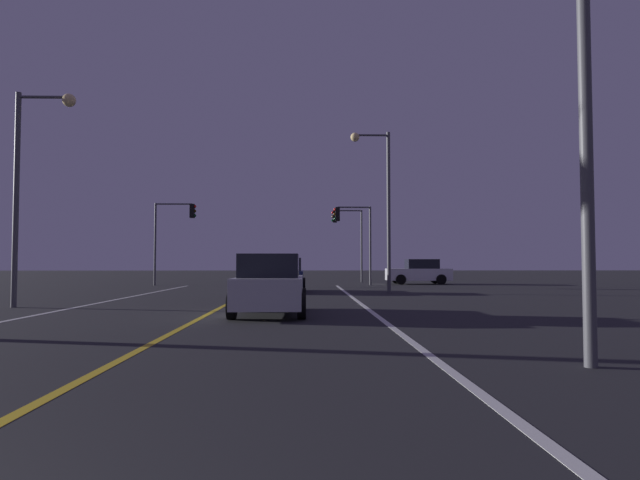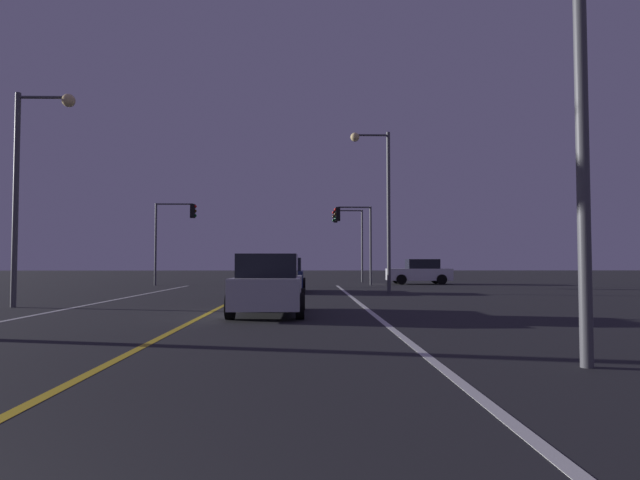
% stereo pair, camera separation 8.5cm
% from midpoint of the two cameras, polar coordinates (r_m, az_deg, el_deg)
% --- Properties ---
extents(lane_edge_right, '(0.16, 38.87, 0.01)m').
position_cam_midpoint_polar(lane_edge_right, '(14.96, 5.90, -8.00)').
color(lane_edge_right, silver).
rests_on(lane_edge_right, ground).
extents(lane_edge_left, '(0.16, 38.87, 0.01)m').
position_cam_midpoint_polar(lane_edge_left, '(16.66, -28.70, -7.15)').
color(lane_edge_left, silver).
rests_on(lane_edge_left, ground).
extents(lane_center_divider, '(0.16, 38.87, 0.01)m').
position_cam_midpoint_polar(lane_center_divider, '(15.11, -12.37, -7.90)').
color(lane_center_divider, gold).
rests_on(lane_center_divider, ground).
extents(car_crossing_side, '(4.30, 2.02, 1.70)m').
position_cam_midpoint_polar(car_crossing_side, '(37.32, 10.43, -3.37)').
color(car_crossing_side, black).
rests_on(car_crossing_side, ground).
extents(car_lead_same_lane, '(2.02, 4.30, 1.70)m').
position_cam_midpoint_polar(car_lead_same_lane, '(15.23, -5.47, -4.82)').
color(car_lead_same_lane, black).
rests_on(car_lead_same_lane, ground).
extents(car_ahead_far, '(2.02, 4.30, 1.70)m').
position_cam_midpoint_polar(car_ahead_far, '(26.84, -3.82, -3.79)').
color(car_ahead_far, black).
rests_on(car_ahead_far, ground).
extents(traffic_light_near_right, '(2.46, 0.36, 5.12)m').
position_cam_midpoint_polar(traffic_light_near_right, '(34.91, 3.42, 1.40)').
color(traffic_light_near_right, '#4C4C51').
rests_on(traffic_light_near_right, ground).
extents(traffic_light_near_left, '(2.69, 0.36, 5.30)m').
position_cam_midpoint_polar(traffic_light_near_left, '(35.82, -15.24, 1.60)').
color(traffic_light_near_left, '#4C4C51').
rests_on(traffic_light_near_left, ground).
extents(traffic_light_far_right, '(2.34, 0.36, 5.44)m').
position_cam_midpoint_polar(traffic_light_far_right, '(40.40, 2.89, 1.17)').
color(traffic_light_far_right, '#4C4C51').
rests_on(traffic_light_far_right, ground).
extents(street_lamp_right_near, '(2.68, 0.44, 7.37)m').
position_cam_midpoint_polar(street_lamp_right_near, '(8.79, 21.91, 19.88)').
color(street_lamp_right_near, '#4C4C51').
rests_on(street_lamp_right_near, ground).
extents(street_lamp_left_mid, '(1.97, 0.44, 7.11)m').
position_cam_midpoint_polar(street_lamp_left_mid, '(20.25, -28.46, 6.71)').
color(street_lamp_left_mid, '#4C4C51').
rests_on(street_lamp_left_mid, ground).
extents(street_lamp_right_far, '(1.93, 0.44, 7.81)m').
position_cam_midpoint_polar(street_lamp_right_far, '(26.19, 6.28, 5.25)').
color(street_lamp_right_far, '#4C4C51').
rests_on(street_lamp_right_far, ground).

